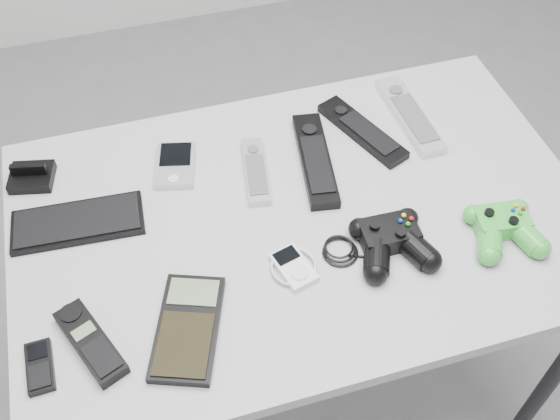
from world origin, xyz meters
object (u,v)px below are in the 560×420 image
object	(u,v)px
mp3_player	(294,267)
cordless_handset	(90,342)
remote_black_b	(362,130)
desk	(302,235)
mobile_phone	(40,366)
remote_black_a	(315,159)
pda	(175,165)
controller_black	(392,239)
controller_green	(504,226)
remote_silver_a	(256,170)
pda_keyboard	(78,222)
calculator	(188,327)
remote_silver_b	(410,114)

from	to	relation	value
mp3_player	cordless_handset	bearing A→B (deg)	173.11
cordless_handset	remote_black_b	bearing A→B (deg)	6.61
desk	mobile_phone	xyz separation A→B (m)	(-0.49, -0.18, 0.07)
remote_black_b	remote_black_a	bearing A→B (deg)	-178.52
pda	remote_black_a	bearing A→B (deg)	0.26
remote_black_b	mp3_player	distance (m)	0.37
remote_black_b	controller_black	size ratio (longest dim) A/B	0.92
desk	controller_green	world-z (taller)	controller_green
cordless_handset	mp3_player	distance (m)	0.36
desk	pda	size ratio (longest dim) A/B	9.15
remote_silver_a	controller_black	distance (m)	0.31
pda_keyboard	calculator	xyz separation A→B (m)	(0.15, -0.28, 0.00)
mp3_player	mobile_phone	bearing A→B (deg)	173.88
cordless_handset	controller_black	xyz separation A→B (m)	(0.54, 0.05, 0.01)
desk	mobile_phone	bearing A→B (deg)	-159.48
remote_black_b	controller_black	xyz separation A→B (m)	(-0.06, -0.29, 0.01)
controller_green	controller_black	bearing A→B (deg)	179.30
pda_keyboard	remote_silver_a	size ratio (longest dim) A/B	1.40
remote_silver_b	controller_green	bearing A→B (deg)	-85.24
calculator	mobile_phone	bearing A→B (deg)	-159.11
mobile_phone	mp3_player	xyz separation A→B (m)	(0.44, 0.07, 0.00)
pda_keyboard	calculator	distance (m)	0.31
desk	mp3_player	world-z (taller)	mp3_player
pda	mp3_player	world-z (taller)	pda
desk	mobile_phone	size ratio (longest dim) A/B	12.00
remote_black_b	mobile_phone	distance (m)	0.76
remote_silver_b	controller_green	distance (m)	0.34
calculator	controller_green	size ratio (longest dim) A/B	1.37
remote_silver_a	pda	bearing A→B (deg)	167.35
remote_silver_a	calculator	xyz separation A→B (m)	(-0.20, -0.31, 0.00)
pda_keyboard	calculator	size ratio (longest dim) A/B	1.23
controller_green	mobile_phone	bearing A→B (deg)	-170.30
remote_black_b	controller_green	size ratio (longest dim) A/B	1.57
remote_silver_b	pda_keyboard	bearing A→B (deg)	-173.83
pda_keyboard	remote_silver_b	xyz separation A→B (m)	(0.70, 0.09, 0.00)
remote_silver_a	mp3_player	size ratio (longest dim) A/B	1.96
remote_silver_b	calculator	size ratio (longest dim) A/B	1.23
calculator	cordless_handset	bearing A→B (deg)	-165.47
remote_silver_a	mobile_phone	distance (m)	0.53
mp3_player	remote_black_b	bearing A→B (deg)	35.28
pda	mobile_phone	bearing A→B (deg)	-113.62
desk	remote_silver_b	xyz separation A→B (m)	(0.30, 0.19, 0.07)
mobile_phone	mp3_player	bearing A→B (deg)	7.32
desk	controller_green	size ratio (longest dim) A/B	7.57
calculator	controller_green	world-z (taller)	controller_green
remote_black_b	cordless_handset	bearing A→B (deg)	-172.35
pda	mp3_player	size ratio (longest dim) A/B	1.35
remote_black_a	mp3_player	bearing A→B (deg)	-107.66
pda_keyboard	cordless_handset	xyz separation A→B (m)	(-0.00, -0.26, 0.01)
remote_black_a	calculator	size ratio (longest dim) A/B	1.28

